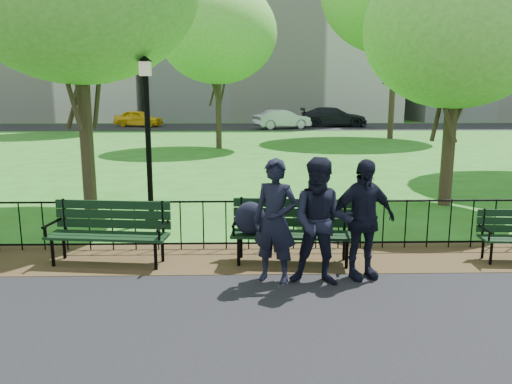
{
  "coord_description": "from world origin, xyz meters",
  "views": [
    {
      "loc": [
        -1.07,
        -6.53,
        2.74
      ],
      "look_at": [
        -0.88,
        1.5,
        1.15
      ],
      "focal_mm": 35.0,
      "sensor_mm": 36.0,
      "label": 1
    }
  ],
  "objects_px": {
    "lamppost": "(148,135)",
    "park_bench_main": "(272,221)",
    "taxi": "(139,118)",
    "person_left": "(275,221)",
    "park_bench_left_a": "(110,226)",
    "person_mid": "(321,222)",
    "tree_near_e": "(457,29)",
    "tree_far_c": "(217,33)",
    "sedan_dark": "(333,117)",
    "sedan_silver": "(282,119)",
    "person_right": "(362,219)",
    "tree_far_w": "(76,36)"
  },
  "relations": [
    {
      "from": "lamppost",
      "to": "park_bench_main",
      "type": "bearing_deg",
      "value": -46.64
    },
    {
      "from": "taxi",
      "to": "person_left",
      "type": "bearing_deg",
      "value": -151.2
    },
    {
      "from": "park_bench_left_a",
      "to": "person_mid",
      "type": "bearing_deg",
      "value": -10.57
    },
    {
      "from": "person_left",
      "to": "tree_near_e",
      "type": "bearing_deg",
      "value": 70.95
    },
    {
      "from": "tree_far_c",
      "to": "lamppost",
      "type": "bearing_deg",
      "value": -92.72
    },
    {
      "from": "park_bench_main",
      "to": "sedan_dark",
      "type": "xyz_separation_m",
      "value": [
        6.95,
        33.7,
        0.1
      ]
    },
    {
      "from": "sedan_dark",
      "to": "sedan_silver",
      "type": "bearing_deg",
      "value": 122.83
    },
    {
      "from": "person_mid",
      "to": "lamppost",
      "type": "bearing_deg",
      "value": 141.72
    },
    {
      "from": "person_right",
      "to": "taxi",
      "type": "relative_size",
      "value": 0.45
    },
    {
      "from": "tree_far_w",
      "to": "taxi",
      "type": "xyz_separation_m",
      "value": [
        2.44,
        7.0,
        -5.78
      ]
    },
    {
      "from": "lamppost",
      "to": "sedan_silver",
      "type": "relative_size",
      "value": 0.78
    },
    {
      "from": "person_right",
      "to": "tree_far_c",
      "type": "bearing_deg",
      "value": 83.92
    },
    {
      "from": "tree_near_e",
      "to": "sedan_silver",
      "type": "height_order",
      "value": "tree_near_e"
    },
    {
      "from": "park_bench_main",
      "to": "person_mid",
      "type": "distance_m",
      "value": 1.16
    },
    {
      "from": "person_mid",
      "to": "sedan_dark",
      "type": "relative_size",
      "value": 0.34
    },
    {
      "from": "sedan_silver",
      "to": "park_bench_left_a",
      "type": "bearing_deg",
      "value": 148.46
    },
    {
      "from": "lamppost",
      "to": "sedan_silver",
      "type": "xyz_separation_m",
      "value": [
        4.95,
        28.74,
        -1.15
      ]
    },
    {
      "from": "park_bench_main",
      "to": "sedan_silver",
      "type": "height_order",
      "value": "sedan_silver"
    },
    {
      "from": "person_left",
      "to": "taxi",
      "type": "distance_m",
      "value": 36.03
    },
    {
      "from": "lamppost",
      "to": "sedan_dark",
      "type": "height_order",
      "value": "lamppost"
    },
    {
      "from": "tree_far_w",
      "to": "person_left",
      "type": "relative_size",
      "value": 5.12
    },
    {
      "from": "park_bench_main",
      "to": "taxi",
      "type": "height_order",
      "value": "taxi"
    },
    {
      "from": "park_bench_left_a",
      "to": "park_bench_main",
      "type": "bearing_deg",
      "value": 4.71
    },
    {
      "from": "person_left",
      "to": "sedan_dark",
      "type": "distance_m",
      "value": 35.19
    },
    {
      "from": "tree_far_c",
      "to": "person_mid",
      "type": "relative_size",
      "value": 4.37
    },
    {
      "from": "lamppost",
      "to": "person_right",
      "type": "distance_m",
      "value": 5.05
    },
    {
      "from": "park_bench_main",
      "to": "tree_near_e",
      "type": "bearing_deg",
      "value": 48.62
    },
    {
      "from": "person_right",
      "to": "park_bench_left_a",
      "type": "bearing_deg",
      "value": 153.31
    },
    {
      "from": "park_bench_left_a",
      "to": "tree_far_c",
      "type": "height_order",
      "value": "tree_far_c"
    },
    {
      "from": "park_bench_main",
      "to": "person_right",
      "type": "height_order",
      "value": "person_right"
    },
    {
      "from": "park_bench_main",
      "to": "tree_near_e",
      "type": "relative_size",
      "value": 0.33
    },
    {
      "from": "tree_far_c",
      "to": "sedan_silver",
      "type": "distance_m",
      "value": 15.27
    },
    {
      "from": "person_mid",
      "to": "sedan_silver",
      "type": "bearing_deg",
      "value": 97.11
    },
    {
      "from": "person_mid",
      "to": "park_bench_main",
      "type": "bearing_deg",
      "value": 135.33
    },
    {
      "from": "park_bench_main",
      "to": "lamppost",
      "type": "relative_size",
      "value": 0.58
    },
    {
      "from": "lamppost",
      "to": "tree_near_e",
      "type": "height_order",
      "value": "tree_near_e"
    },
    {
      "from": "sedan_silver",
      "to": "sedan_dark",
      "type": "relative_size",
      "value": 0.81
    },
    {
      "from": "park_bench_left_a",
      "to": "taxi",
      "type": "xyz_separation_m",
      "value": [
        -6.55,
        33.95,
        0.06
      ]
    },
    {
      "from": "park_bench_left_a",
      "to": "tree_far_c",
      "type": "distance_m",
      "value": 18.11
    },
    {
      "from": "sedan_silver",
      "to": "person_mid",
      "type": "bearing_deg",
      "value": 154.52
    },
    {
      "from": "person_left",
      "to": "sedan_silver",
      "type": "height_order",
      "value": "person_left"
    },
    {
      "from": "park_bench_left_a",
      "to": "person_left",
      "type": "bearing_deg",
      "value": -11.83
    },
    {
      "from": "park_bench_left_a",
      "to": "tree_far_c",
      "type": "xyz_separation_m",
      "value": [
        0.91,
        17.38,
        5.0
      ]
    },
    {
      "from": "park_bench_left_a",
      "to": "tree_far_w",
      "type": "height_order",
      "value": "tree_far_w"
    },
    {
      "from": "lamppost",
      "to": "person_mid",
      "type": "distance_m",
      "value": 4.77
    },
    {
      "from": "park_bench_left_a",
      "to": "taxi",
      "type": "height_order",
      "value": "taxi"
    },
    {
      "from": "park_bench_main",
      "to": "lamppost",
      "type": "bearing_deg",
      "value": 138.87
    },
    {
      "from": "tree_near_e",
      "to": "park_bench_main",
      "type": "bearing_deg",
      "value": -136.89
    },
    {
      "from": "tree_far_w",
      "to": "taxi",
      "type": "relative_size",
      "value": 2.33
    },
    {
      "from": "sedan_dark",
      "to": "park_bench_main",
      "type": "bearing_deg",
      "value": 172.92
    }
  ]
}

